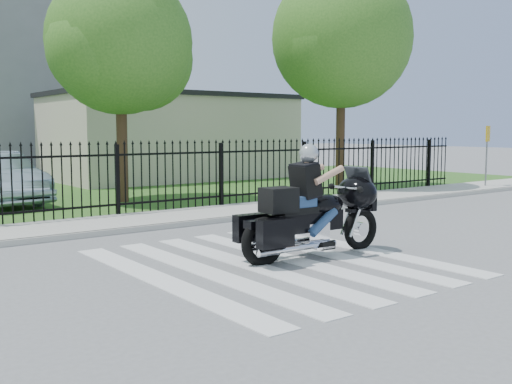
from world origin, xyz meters
TOP-DOWN VIEW (x-y plane):
  - ground at (0.00, 0.00)m, footprint 120.00×120.00m
  - crosswalk at (0.00, 0.00)m, footprint 5.00×5.50m
  - sidewalk at (0.00, 5.00)m, footprint 40.00×2.00m
  - curb at (0.00, 4.00)m, footprint 40.00×0.12m
  - grass_strip at (0.00, 12.00)m, footprint 40.00×12.00m
  - iron_fence at (0.00, 6.00)m, footprint 26.00×0.04m
  - tree_mid at (1.50, 9.00)m, footprint 4.20×4.20m
  - tree_right at (9.50, 8.00)m, footprint 5.00×5.00m
  - building_low at (7.00, 16.00)m, footprint 10.00×6.00m
  - building_low_roof at (7.00, 16.00)m, footprint 10.20×6.20m
  - motorcycle_rider at (0.79, -0.05)m, footprint 2.97×0.92m
  - traffic_sign at (13.76, 4.81)m, footprint 0.46×0.18m

SIDE VIEW (x-z plane):
  - ground at x=0.00m, z-range 0.00..0.00m
  - crosswalk at x=0.00m, z-range 0.00..0.01m
  - grass_strip at x=0.00m, z-range 0.00..0.02m
  - sidewalk at x=0.00m, z-range 0.00..0.12m
  - curb at x=0.00m, z-range 0.00..0.12m
  - motorcycle_rider at x=0.79m, z-range -0.18..1.79m
  - iron_fence at x=0.00m, z-range 0.00..1.80m
  - traffic_sign at x=13.76m, z-range 0.58..2.75m
  - building_low at x=7.00m, z-range 0.00..3.50m
  - building_low_roof at x=7.00m, z-range 3.50..3.70m
  - tree_mid at x=1.50m, z-range 1.28..8.06m
  - tree_right at x=9.50m, z-range 1.44..9.34m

